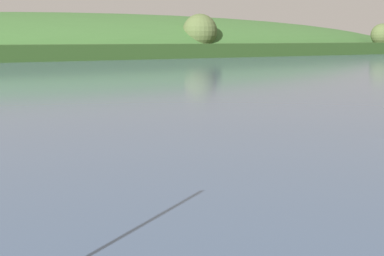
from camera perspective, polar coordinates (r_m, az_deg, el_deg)
far_shoreline_hill at (r=270.52m, az=-10.36°, el=7.35°), size 565.82×153.79×40.17m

